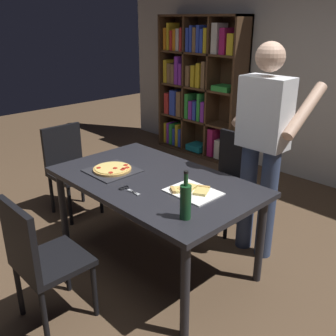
% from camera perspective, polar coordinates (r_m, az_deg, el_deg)
% --- Properties ---
extents(ground_plane, '(12.00, 12.00, 0.00)m').
position_cam_1_polar(ground_plane, '(3.31, -1.92, -13.67)').
color(ground_plane, brown).
extents(back_wall, '(6.40, 0.10, 2.80)m').
position_cam_1_polar(back_wall, '(4.87, 21.91, 14.02)').
color(back_wall, silver).
rests_on(back_wall, ground_plane).
extents(dining_table, '(1.62, 0.98, 0.75)m').
position_cam_1_polar(dining_table, '(2.97, -2.08, -2.93)').
color(dining_table, '#232328').
rests_on(dining_table, ground_plane).
extents(chair_near_camera, '(0.42, 0.42, 0.90)m').
position_cam_1_polar(chair_near_camera, '(2.59, -18.63, -12.32)').
color(chair_near_camera, black).
rests_on(chair_near_camera, ground_plane).
extents(chair_far_side, '(0.42, 0.42, 0.90)m').
position_cam_1_polar(chair_far_side, '(3.71, 9.21, -0.91)').
color(chair_far_side, black).
rests_on(chair_far_side, ground_plane).
extents(chair_left_end, '(0.42, 0.42, 0.90)m').
position_cam_1_polar(chair_left_end, '(4.02, -14.48, 0.49)').
color(chair_left_end, black).
rests_on(chair_left_end, ground_plane).
extents(bookshelf, '(1.40, 0.35, 1.95)m').
position_cam_1_polar(bookshelf, '(5.64, 4.65, 11.89)').
color(bookshelf, '#513823').
rests_on(bookshelf, ground_plane).
extents(person_serving_pizza, '(0.55, 0.54, 1.75)m').
position_cam_1_polar(person_serving_pizza, '(3.13, 14.02, 3.96)').
color(person_serving_pizza, '#38476B').
rests_on(person_serving_pizza, ground_plane).
extents(pepperoni_pizza_on_tray, '(0.37, 0.37, 0.04)m').
position_cam_1_polar(pepperoni_pizza_on_tray, '(3.12, -8.28, -0.23)').
color(pepperoni_pizza_on_tray, '#2D2D33').
rests_on(pepperoni_pizza_on_tray, dining_table).
extents(pizza_slices_on_towel, '(0.36, 0.28, 0.03)m').
position_cam_1_polar(pizza_slices_on_towel, '(2.72, 3.52, -3.41)').
color(pizza_slices_on_towel, white).
rests_on(pizza_slices_on_towel, dining_table).
extents(wine_bottle, '(0.07, 0.07, 0.32)m').
position_cam_1_polar(wine_bottle, '(2.33, 2.62, -4.90)').
color(wine_bottle, '#194723').
rests_on(wine_bottle, dining_table).
extents(kitchen_scissors, '(0.19, 0.08, 0.01)m').
position_cam_1_polar(kitchen_scissors, '(2.77, -6.08, -3.16)').
color(kitchen_scissors, silver).
rests_on(kitchen_scissors, dining_table).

